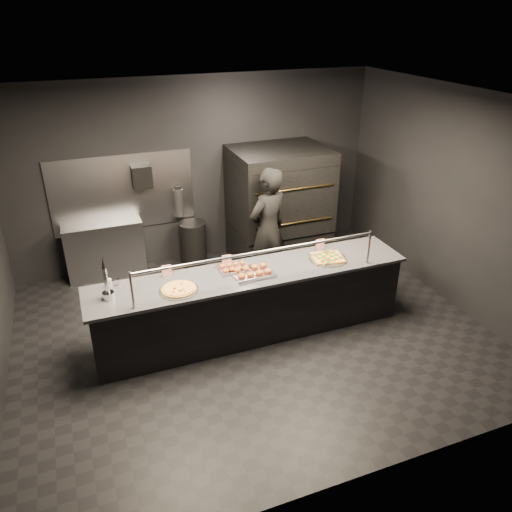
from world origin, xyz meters
The scene contains 15 objects.
room centered at (-0.02, 0.05, 1.50)m, with size 6.04×6.00×3.00m.
service_counter centered at (0.00, 0.00, 0.46)m, with size 4.10×0.78×1.37m.
pizza_oven centered at (1.20, 1.90, 0.97)m, with size 1.50×1.23×1.91m.
prep_shelf centered at (-1.60, 2.32, 0.45)m, with size 1.20×0.35×0.90m, color #99999E.
towel_dispenser centered at (-0.90, 2.39, 1.55)m, with size 0.30×0.20×0.35m, color black.
fire_extinguisher centered at (-0.35, 2.40, 1.06)m, with size 0.14×0.14×0.51m.
beer_tap centered at (-1.74, 0.00, 1.07)m, with size 0.14×0.20×0.53m.
round_pizza centered at (-0.95, -0.11, 0.94)m, with size 0.47×0.47×0.03m.
slider_tray_a centered at (-0.17, 0.15, 0.94)m, with size 0.41×0.31×0.06m.
slider_tray_b centered at (0.00, -0.05, 0.95)m, with size 0.56×0.45×0.08m.
square_pizza centered at (1.07, -0.03, 0.94)m, with size 0.50×0.50×0.05m.
condiment_jar centered at (-1.67, 0.27, 0.97)m, with size 0.16×0.06×0.10m.
tent_cards centered at (-0.04, 0.28, 1.00)m, with size 2.24×0.04×0.15m.
trash_bin centered at (-0.20, 2.22, 0.37)m, with size 0.44×0.44×0.74m, color black.
worker centered at (0.67, 1.09, 0.95)m, with size 0.69×0.45×1.89m, color black.
Camera 1 is at (-1.92, -5.15, 3.92)m, focal length 35.00 mm.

